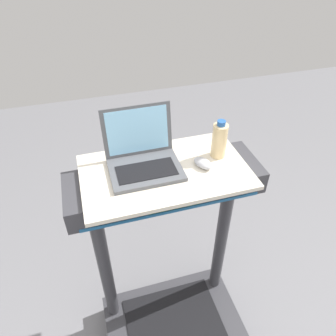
% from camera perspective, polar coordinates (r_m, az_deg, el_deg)
% --- Properties ---
extents(desk_board, '(0.74, 0.44, 0.02)m').
position_cam_1_polar(desk_board, '(1.44, -0.57, -0.67)').
color(desk_board, beige).
rests_on(desk_board, treadmill_base).
extents(laptop, '(0.31, 0.28, 0.25)m').
position_cam_1_polar(laptop, '(1.43, -4.47, 2.00)').
color(laptop, '#515459').
rests_on(laptop, desk_board).
extents(computer_mouse, '(0.09, 0.12, 0.03)m').
position_cam_1_polar(computer_mouse, '(1.45, 6.23, 0.88)').
color(computer_mouse, '#B2B2B7').
rests_on(computer_mouse, desk_board).
extents(water_bottle, '(0.07, 0.07, 0.19)m').
position_cam_1_polar(water_bottle, '(1.49, 9.09, 4.89)').
color(water_bottle, beige).
rests_on(water_bottle, desk_board).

